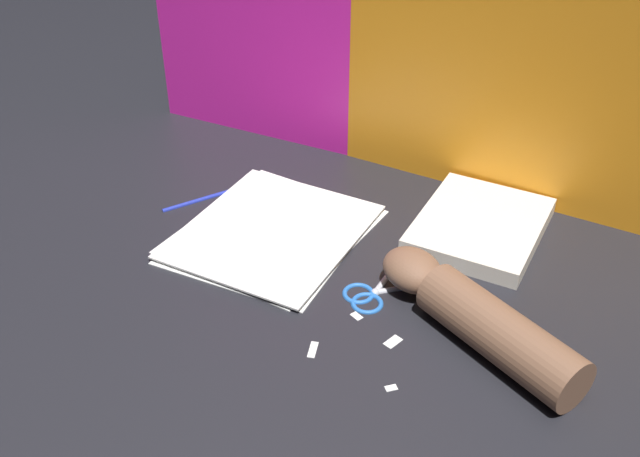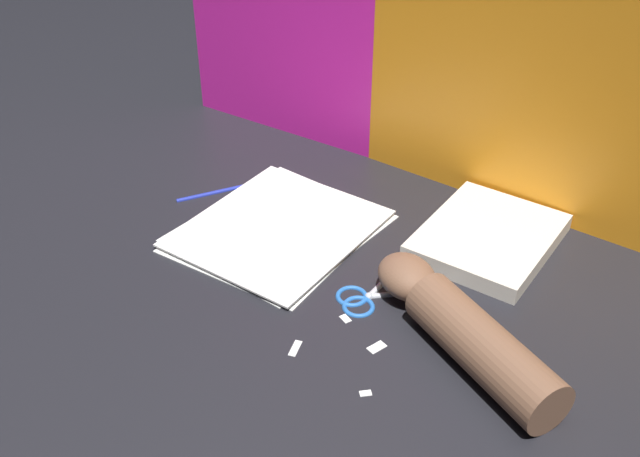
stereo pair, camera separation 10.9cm
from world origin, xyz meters
name	(u,v)px [view 2 (the right image)]	position (x,y,z in m)	size (l,w,h in m)	color
ground_plane	(318,281)	(0.00, 0.00, 0.00)	(6.00, 6.00, 0.00)	black
backdrop_panel_center	(569,112)	(0.20, 0.36, 0.19)	(0.68, 0.02, 0.37)	orange
paper_stack	(279,228)	(-0.13, 0.07, 0.00)	(0.27, 0.32, 0.01)	white
book_closed	(488,237)	(0.16, 0.23, 0.01)	(0.19, 0.23, 0.03)	silver
scissors	(374,292)	(0.08, 0.02, 0.00)	(0.15, 0.18, 0.01)	silver
hand_forearm	(464,330)	(0.23, -0.01, 0.04)	(0.33, 0.20, 0.07)	brown
paper_scrap_near	(345,318)	(0.08, -0.04, 0.00)	(0.02, 0.02, 0.00)	white
paper_scrap_mid	(295,348)	(0.06, -0.13, 0.00)	(0.02, 0.03, 0.00)	white
paper_scrap_far	(366,393)	(0.17, -0.14, 0.00)	(0.02, 0.02, 0.00)	white
paper_scrap_side	(377,347)	(0.14, -0.07, 0.00)	(0.02, 0.03, 0.00)	white
pen	(212,192)	(-0.29, 0.09, 0.00)	(0.07, 0.11, 0.01)	#2333B2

